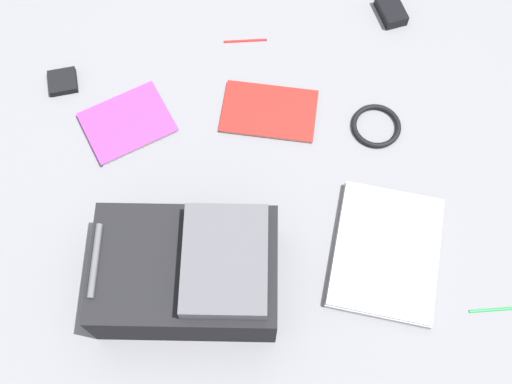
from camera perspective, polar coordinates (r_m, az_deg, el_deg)
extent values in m
plane|color=slate|center=(1.71, -0.04, -0.50)|extent=(3.78, 3.78, 0.00)
cube|color=black|center=(1.56, -6.39, -7.43)|extent=(0.39, 0.50, 0.17)
cube|color=#4C4C51|center=(1.44, -2.86, -6.30)|extent=(0.30, 0.25, 0.05)
cylinder|color=#4C4C51|center=(1.51, -14.58, -6.10)|extent=(0.18, 0.06, 0.02)
cube|color=#929296|center=(1.68, 11.83, -5.47)|extent=(0.43, 0.39, 0.02)
cube|color=#B7B7BC|center=(1.66, 11.93, -5.29)|extent=(0.43, 0.39, 0.01)
cube|color=silver|center=(1.84, -11.68, 6.19)|extent=(0.24, 0.28, 0.02)
cube|color=purple|center=(1.84, -11.74, 6.33)|extent=(0.25, 0.28, 0.00)
cube|color=silver|center=(1.83, 1.23, 7.40)|extent=(0.25, 0.31, 0.01)
cube|color=red|center=(1.83, 1.23, 7.49)|extent=(0.26, 0.32, 0.00)
torus|color=black|center=(1.84, 10.97, 5.99)|extent=(0.14, 0.14, 0.02)
cube|color=black|center=(2.07, 12.31, 15.94)|extent=(0.12, 0.08, 0.04)
cylinder|color=#198C33|center=(1.72, 21.35, -9.98)|extent=(0.03, 0.15, 0.01)
cylinder|color=red|center=(1.98, -0.98, 13.77)|extent=(0.03, 0.13, 0.01)
cube|color=black|center=(1.97, -17.33, 9.65)|extent=(0.08, 0.08, 0.02)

